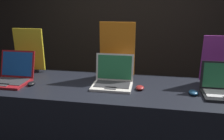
{
  "coord_description": "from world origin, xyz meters",
  "views": [
    {
      "loc": [
        0.3,
        -1.42,
        1.61
      ],
      "look_at": [
        -0.01,
        0.37,
        1.05
      ],
      "focal_mm": 35.0,
      "sensor_mm": 36.0,
      "label": 1
    }
  ],
  "objects_px": {
    "promo_stand_middle": "(117,51)",
    "mouse_front": "(31,84)",
    "mouse_middle": "(140,88)",
    "laptop_front": "(12,75)",
    "laptop_middle": "(113,78)",
    "mouse_back": "(193,93)",
    "promo_stand_back": "(219,61)",
    "promo_stand_front": "(29,51)"
  },
  "relations": [
    {
      "from": "promo_stand_middle",
      "to": "mouse_front",
      "type": "bearing_deg",
      "value": -152.91
    },
    {
      "from": "mouse_middle",
      "to": "promo_stand_middle",
      "type": "distance_m",
      "value": 0.46
    },
    {
      "from": "laptop_front",
      "to": "mouse_front",
      "type": "height_order",
      "value": "laptop_front"
    },
    {
      "from": "laptop_middle",
      "to": "mouse_back",
      "type": "distance_m",
      "value": 0.68
    },
    {
      "from": "laptop_middle",
      "to": "promo_stand_middle",
      "type": "height_order",
      "value": "promo_stand_middle"
    },
    {
      "from": "mouse_back",
      "to": "promo_stand_back",
      "type": "height_order",
      "value": "promo_stand_back"
    },
    {
      "from": "laptop_middle",
      "to": "mouse_back",
      "type": "height_order",
      "value": "laptop_middle"
    },
    {
      "from": "laptop_middle",
      "to": "mouse_middle",
      "type": "bearing_deg",
      "value": -14.57
    },
    {
      "from": "promo_stand_front",
      "to": "laptop_middle",
      "type": "distance_m",
      "value": 0.99
    },
    {
      "from": "promo_stand_front",
      "to": "mouse_middle",
      "type": "relative_size",
      "value": 5.03
    },
    {
      "from": "promo_stand_front",
      "to": "laptop_middle",
      "type": "bearing_deg",
      "value": -15.54
    },
    {
      "from": "mouse_middle",
      "to": "mouse_back",
      "type": "xyz_separation_m",
      "value": [
        0.43,
        -0.03,
        0.0
      ]
    },
    {
      "from": "laptop_middle",
      "to": "promo_stand_back",
      "type": "distance_m",
      "value": 0.96
    },
    {
      "from": "mouse_front",
      "to": "mouse_back",
      "type": "distance_m",
      "value": 1.4
    },
    {
      "from": "laptop_front",
      "to": "mouse_front",
      "type": "distance_m",
      "value": 0.23
    },
    {
      "from": "mouse_front",
      "to": "promo_stand_back",
      "type": "distance_m",
      "value": 1.7
    },
    {
      "from": "mouse_back",
      "to": "laptop_middle",
      "type": "bearing_deg",
      "value": 171.72
    },
    {
      "from": "laptop_front",
      "to": "promo_stand_front",
      "type": "height_order",
      "value": "promo_stand_front"
    },
    {
      "from": "mouse_front",
      "to": "mouse_back",
      "type": "height_order",
      "value": "mouse_back"
    },
    {
      "from": "laptop_front",
      "to": "mouse_back",
      "type": "relative_size",
      "value": 3.65
    },
    {
      "from": "mouse_middle",
      "to": "promo_stand_back",
      "type": "height_order",
      "value": "promo_stand_back"
    },
    {
      "from": "laptop_middle",
      "to": "promo_stand_back",
      "type": "height_order",
      "value": "promo_stand_back"
    },
    {
      "from": "laptop_middle",
      "to": "promo_stand_middle",
      "type": "xyz_separation_m",
      "value": [
        0.0,
        0.24,
        0.2
      ]
    },
    {
      "from": "mouse_front",
      "to": "promo_stand_middle",
      "type": "height_order",
      "value": "promo_stand_middle"
    },
    {
      "from": "promo_stand_front",
      "to": "laptop_middle",
      "type": "xyz_separation_m",
      "value": [
        0.94,
        -0.26,
        -0.16
      ]
    },
    {
      "from": "laptop_front",
      "to": "mouse_front",
      "type": "relative_size",
      "value": 3.77
    },
    {
      "from": "promo_stand_middle",
      "to": "laptop_middle",
      "type": "bearing_deg",
      "value": -90.0
    },
    {
      "from": "promo_stand_middle",
      "to": "promo_stand_back",
      "type": "distance_m",
      "value": 0.93
    },
    {
      "from": "mouse_back",
      "to": "promo_stand_middle",
      "type": "bearing_deg",
      "value": 153.21
    },
    {
      "from": "promo_stand_front",
      "to": "promo_stand_middle",
      "type": "xyz_separation_m",
      "value": [
        0.94,
        -0.02,
        0.04
      ]
    },
    {
      "from": "mouse_back",
      "to": "mouse_middle",
      "type": "bearing_deg",
      "value": 175.37
    },
    {
      "from": "promo_stand_back",
      "to": "promo_stand_middle",
      "type": "bearing_deg",
      "value": 178.39
    },
    {
      "from": "promo_stand_back",
      "to": "promo_stand_front",
      "type": "bearing_deg",
      "value": 178.6
    },
    {
      "from": "promo_stand_back",
      "to": "mouse_back",
      "type": "bearing_deg",
      "value": -128.88
    },
    {
      "from": "laptop_front",
      "to": "promo_stand_back",
      "type": "bearing_deg",
      "value": 8.81
    },
    {
      "from": "mouse_middle",
      "to": "mouse_back",
      "type": "relative_size",
      "value": 0.96
    },
    {
      "from": "mouse_middle",
      "to": "mouse_back",
      "type": "distance_m",
      "value": 0.43
    },
    {
      "from": "laptop_middle",
      "to": "promo_stand_back",
      "type": "relative_size",
      "value": 0.8
    },
    {
      "from": "mouse_middle",
      "to": "promo_stand_back",
      "type": "relative_size",
      "value": 0.21
    },
    {
      "from": "mouse_front",
      "to": "promo_stand_front",
      "type": "distance_m",
      "value": 0.49
    },
    {
      "from": "mouse_front",
      "to": "laptop_middle",
      "type": "bearing_deg",
      "value": 10.02
    },
    {
      "from": "laptop_front",
      "to": "promo_stand_middle",
      "type": "relative_size",
      "value": 0.64
    }
  ]
}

